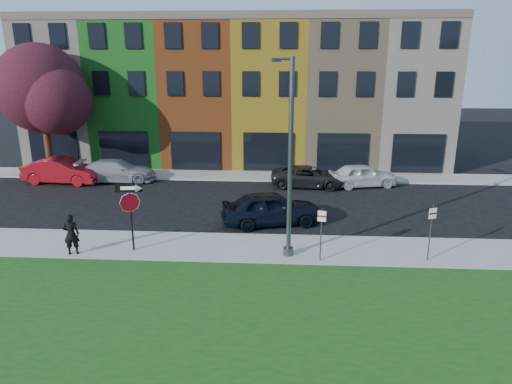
# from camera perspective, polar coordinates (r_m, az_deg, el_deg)

# --- Properties ---
(ground) EXTENTS (120.00, 120.00, 0.00)m
(ground) POSITION_cam_1_polar(r_m,az_deg,el_deg) (16.32, -0.50, -11.48)
(ground) COLOR black
(ground) RESTS_ON ground
(sidewalk_near) EXTENTS (40.00, 3.00, 0.12)m
(sidewalk_near) POSITION_cam_1_polar(r_m,az_deg,el_deg) (18.99, 6.21, -7.18)
(sidewalk_near) COLOR #999790
(sidewalk_near) RESTS_ON ground
(sidewalk_far) EXTENTS (40.00, 2.40, 0.12)m
(sidewalk_far) POSITION_cam_1_polar(r_m,az_deg,el_deg) (30.61, -4.17, 2.07)
(sidewalk_far) COLOR #999790
(sidewalk_far) RESTS_ON ground
(rowhouse_block) EXTENTS (30.00, 10.12, 10.00)m
(rowhouse_block) POSITION_cam_1_polar(r_m,az_deg,el_deg) (35.84, -2.21, 12.20)
(rowhouse_block) COLOR #BCB49C
(rowhouse_block) RESTS_ON ground
(stop_sign) EXTENTS (1.05, 0.18, 2.80)m
(stop_sign) POSITION_cam_1_polar(r_m,az_deg,el_deg) (18.68, -15.48, -1.36)
(stop_sign) COLOR black
(stop_sign) RESTS_ON sidewalk_near
(man) EXTENTS (0.80, 0.69, 1.67)m
(man) POSITION_cam_1_polar(r_m,az_deg,el_deg) (19.46, -22.11, -4.92)
(man) COLOR black
(man) RESTS_ON sidewalk_near
(sedan_near) EXTENTS (4.06, 5.55, 1.59)m
(sedan_near) POSITION_cam_1_polar(r_m,az_deg,el_deg) (21.61, 1.88, -2.03)
(sedan_near) COLOR black
(sedan_near) RESTS_ON ground
(parked_car_red) EXTENTS (2.45, 5.12, 1.60)m
(parked_car_red) POSITION_cam_1_polar(r_m,az_deg,el_deg) (31.23, -23.04, 2.47)
(parked_car_red) COLOR maroon
(parked_car_red) RESTS_ON ground
(parked_car_silver) EXTENTS (2.98, 5.26, 1.41)m
(parked_car_silver) POSITION_cam_1_polar(r_m,az_deg,el_deg) (30.48, -17.00, 2.57)
(parked_car_silver) COLOR #AAAAAE
(parked_car_silver) RESTS_ON ground
(parked_car_dark) EXTENTS (2.68, 4.83, 1.27)m
(parked_car_dark) POSITION_cam_1_polar(r_m,az_deg,el_deg) (28.16, 6.58, 1.93)
(parked_car_dark) COLOR black
(parked_car_dark) RESTS_ON ground
(parked_car_white) EXTENTS (3.47, 4.89, 1.42)m
(parked_car_white) POSITION_cam_1_polar(r_m,az_deg,el_deg) (28.75, 13.17, 2.06)
(parked_car_white) COLOR silver
(parked_car_white) RESTS_ON ground
(street_lamp) EXTENTS (0.99, 2.51, 7.58)m
(street_lamp) POSITION_cam_1_polar(r_m,az_deg,el_deg) (17.34, 4.09, 4.09)
(street_lamp) COLOR #484A4D
(street_lamp) RESTS_ON sidewalk_near
(parking_sign_a) EXTENTS (0.32, 0.11, 2.11)m
(parking_sign_a) POSITION_cam_1_polar(r_m,az_deg,el_deg) (17.48, 8.17, -4.50)
(parking_sign_a) COLOR #484A4D
(parking_sign_a) RESTS_ON sidewalk_near
(parking_sign_b) EXTENTS (0.31, 0.14, 2.22)m
(parking_sign_b) POSITION_cam_1_polar(r_m,az_deg,el_deg) (18.55, 21.05, -4.03)
(parking_sign_b) COLOR #484A4D
(parking_sign_b) RESTS_ON sidewalk_near
(tree_purple) EXTENTS (6.67, 5.83, 8.45)m
(tree_purple) POSITION_cam_1_polar(r_m,az_deg,el_deg) (32.52, -25.09, 11.42)
(tree_purple) COLOR black
(tree_purple) RESTS_ON sidewalk_far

